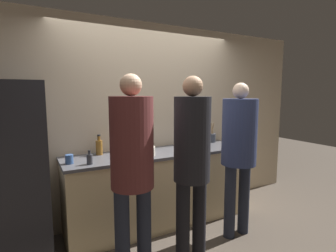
# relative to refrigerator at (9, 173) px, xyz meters

# --- Properties ---
(ground_plane) EXTENTS (14.00, 14.00, 0.00)m
(ground_plane) POSITION_rel_refrigerator_xyz_m (1.65, -0.37, -0.90)
(ground_plane) COLOR #4C4238
(wall_back) EXTENTS (5.20, 0.06, 2.60)m
(wall_back) POSITION_rel_refrigerator_xyz_m (1.65, 0.33, 0.40)
(wall_back) COLOR #C6B293
(wall_back) RESTS_ON ground_plane
(counter) EXTENTS (2.38, 0.68, 0.95)m
(counter) POSITION_rel_refrigerator_xyz_m (1.65, 0.01, -0.43)
(counter) COLOR beige
(counter) RESTS_ON ground_plane
(refrigerator) EXTENTS (0.69, 0.65, 1.80)m
(refrigerator) POSITION_rel_refrigerator_xyz_m (0.00, 0.00, 0.00)
(refrigerator) COLOR #232328
(refrigerator) RESTS_ON ground_plane
(person_left) EXTENTS (0.37, 0.37, 1.84)m
(person_left) POSITION_rel_refrigerator_xyz_m (0.95, -0.89, 0.21)
(person_left) COLOR #232838
(person_left) RESTS_ON ground_plane
(person_center) EXTENTS (0.33, 0.33, 1.84)m
(person_center) POSITION_rel_refrigerator_xyz_m (1.50, -0.97, 0.19)
(person_center) COLOR black
(person_center) RESTS_ON ground_plane
(person_right) EXTENTS (0.40, 0.40, 1.80)m
(person_right) POSITION_rel_refrigerator_xyz_m (2.32, -0.71, 0.20)
(person_right) COLOR #232838
(person_right) RESTS_ON ground_plane
(fruit_bowl) EXTENTS (0.28, 0.28, 0.15)m
(fruit_bowl) POSITION_rel_refrigerator_xyz_m (1.38, -0.12, 0.10)
(fruit_bowl) COLOR beige
(fruit_bowl) RESTS_ON counter
(utensil_crock) EXTENTS (0.11, 0.11, 0.29)m
(utensil_crock) POSITION_rel_refrigerator_xyz_m (2.63, 0.20, 0.12)
(utensil_crock) COLOR #3D424C
(utensil_crock) RESTS_ON counter
(bottle_dark) EXTENTS (0.06, 0.06, 0.15)m
(bottle_dark) POSITION_rel_refrigerator_xyz_m (0.74, -0.20, 0.10)
(bottle_dark) COLOR #333338
(bottle_dark) RESTS_ON counter
(bottle_amber) EXTENTS (0.08, 0.08, 0.25)m
(bottle_amber) POSITION_rel_refrigerator_xyz_m (0.93, 0.18, 0.14)
(bottle_amber) COLOR brown
(bottle_amber) RESTS_ON counter
(cup_blue) EXTENTS (0.08, 0.08, 0.10)m
(cup_blue) POSITION_rel_refrigerator_xyz_m (0.55, -0.08, 0.09)
(cup_blue) COLOR #335184
(cup_blue) RESTS_ON counter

